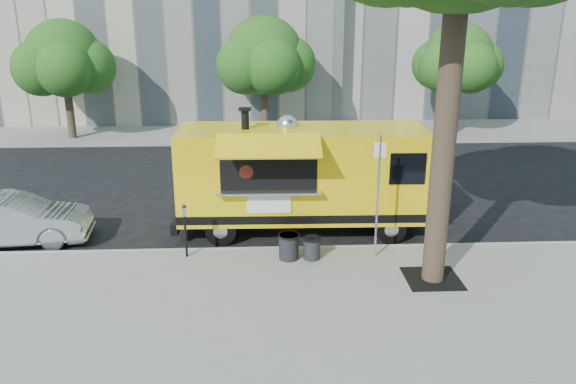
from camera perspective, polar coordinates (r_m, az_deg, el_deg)
The scene contains 14 objects.
ground at distance 15.11m, azimuth 1.83°, elevation -4.73°, with size 120.00×120.00×0.00m, color black.
sidewalk at distance 11.51m, azimuth 3.40°, elevation -12.08°, with size 60.00×6.00×0.15m, color gray.
curb at distance 14.23m, azimuth 2.13°, elevation -5.89°, with size 60.00×0.14×0.16m, color #999993.
far_sidewalk at distance 28.02m, azimuth -0.29°, elevation 6.12°, with size 60.00×5.00×0.15m, color gray.
tree_well at distance 13.01m, azimuth 14.44°, elevation -8.51°, with size 1.20×1.20×0.02m, color black.
far_tree_a at distance 27.74m, azimuth -21.84°, elevation 12.49°, with size 3.42×3.42×5.36m.
far_tree_b at distance 26.67m, azimuth -2.44°, elevation 13.67°, with size 3.60×3.60×5.50m.
far_tree_c at distance 27.92m, azimuth 16.88°, elevation 12.89°, with size 3.24×3.24×5.21m.
sign_post at distance 13.25m, azimuth 9.13°, elevation 0.24°, with size 0.28×0.06×3.00m.
parking_meter at distance 13.58m, azimuth -10.42°, elevation -3.26°, with size 0.11×0.11×1.33m.
food_truck at distance 15.11m, azimuth 1.37°, elevation 1.70°, with size 6.92×3.23×3.40m.
sedan at distance 16.21m, azimuth -26.31°, elevation -2.60°, with size 1.38×3.96×1.31m, color #AFB0B6.
trash_bin_left at distance 13.44m, azimuth 0.08°, elevation -5.49°, with size 0.51×0.51×0.62m.
trash_bin_right at distance 13.48m, azimuth 2.43°, elevation -5.64°, with size 0.44×0.44×0.53m.
Camera 1 is at (-1.12, -13.90, 5.83)m, focal length 35.00 mm.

